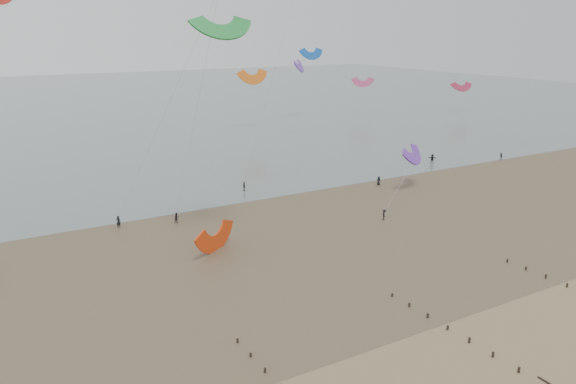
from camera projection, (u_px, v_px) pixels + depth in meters
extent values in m
plane|color=brown|center=(449.00, 364.00, 47.28)|extent=(500.00, 500.00, 0.00)
plane|color=#475654|center=(59.00, 103.00, 213.19)|extent=(500.00, 500.00, 0.00)
plane|color=#473A28|center=(258.00, 236.00, 76.31)|extent=(500.00, 500.00, 0.00)
ellipsoid|color=slate|center=(160.00, 308.00, 56.82)|extent=(23.60, 14.36, 0.01)
ellipsoid|color=slate|center=(320.00, 216.00, 84.61)|extent=(33.64, 18.32, 0.01)
ellipsoid|color=slate|center=(511.00, 198.00, 93.93)|extent=(19.65, 13.67, 0.01)
cube|color=black|center=(265.00, 370.00, 46.04)|extent=(0.16, 0.16, 0.51)
cube|color=black|center=(251.00, 355.00, 48.23)|extent=(0.16, 0.16, 0.48)
cube|color=black|center=(238.00, 341.00, 50.41)|extent=(0.16, 0.16, 0.45)
cube|color=black|center=(519.00, 370.00, 46.00)|extent=(0.16, 0.16, 0.62)
cube|color=black|center=(493.00, 355.00, 48.19)|extent=(0.16, 0.16, 0.59)
cube|color=black|center=(469.00, 341.00, 50.37)|extent=(0.16, 0.16, 0.57)
cube|color=black|center=(448.00, 328.00, 52.56)|extent=(0.16, 0.16, 0.54)
cube|color=black|center=(428.00, 316.00, 54.75)|extent=(0.16, 0.16, 0.51)
cube|color=black|center=(409.00, 305.00, 56.93)|extent=(0.16, 0.16, 0.48)
cube|color=black|center=(392.00, 295.00, 59.12)|extent=(0.16, 0.16, 0.45)
cube|color=black|center=(567.00, 285.00, 61.27)|extent=(0.16, 0.16, 0.54)
cube|color=black|center=(546.00, 277.00, 63.45)|extent=(0.16, 0.16, 0.51)
cube|color=black|center=(526.00, 269.00, 65.64)|extent=(0.16, 0.16, 0.48)
cube|color=black|center=(507.00, 261.00, 67.83)|extent=(0.16, 0.16, 0.45)
imported|color=black|center=(118.00, 222.00, 79.50)|extent=(0.77, 0.76, 1.79)
imported|color=black|center=(244.00, 186.00, 97.64)|extent=(0.61, 1.02, 1.63)
imported|color=black|center=(177.00, 218.00, 81.50)|extent=(0.85, 0.71, 1.56)
imported|color=black|center=(379.00, 181.00, 101.38)|extent=(0.84, 0.94, 1.62)
imported|color=black|center=(384.00, 215.00, 82.86)|extent=(1.02, 1.19, 1.60)
imported|color=black|center=(432.00, 158.00, 118.32)|extent=(1.68, 1.51, 1.86)
imported|color=black|center=(501.00, 156.00, 120.99)|extent=(0.96, 0.93, 1.56)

